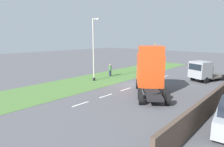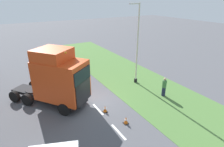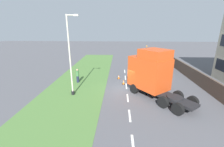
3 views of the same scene
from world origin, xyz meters
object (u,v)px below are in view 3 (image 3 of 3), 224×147
traffic_cone_trailing (119,77)px  lamp_post (71,60)px  lorry_cab (151,73)px  flatbed_truck (157,63)px  traffic_cone_lead (124,82)px  pedestrian (78,76)px

traffic_cone_trailing → lamp_post: bearing=-131.9°
lorry_cab → flatbed_truck: (2.70, 8.77, -1.04)m
lamp_post → traffic_cone_lead: (5.43, 3.31, -3.47)m
lamp_post → pedestrian: lamp_post is taller
lorry_cab → traffic_cone_trailing: lorry_cab is taller
lorry_cab → flatbed_truck: size_ratio=1.10×
lorry_cab → traffic_cone_trailing: size_ratio=11.96×
flatbed_truck → traffic_cone_lead: flatbed_truck is taller
lorry_cab → traffic_cone_lead: size_ratio=11.96×
lorry_cab → traffic_cone_lead: bearing=96.1°
traffic_cone_lead → traffic_cone_trailing: size_ratio=1.00×
traffic_cone_lead → lorry_cab: bearing=-46.3°
lamp_post → pedestrian: size_ratio=4.46×
flatbed_truck → lamp_post: bearing=60.4°
traffic_cone_lead → traffic_cone_trailing: (-0.62, 2.06, 0.00)m
flatbed_truck → traffic_cone_trailing: flatbed_truck is taller
flatbed_truck → lorry_cab: bearing=92.8°
flatbed_truck → pedestrian: bearing=46.0°
lorry_cab → traffic_cone_lead: (-2.71, 2.84, -2.17)m
lamp_post → traffic_cone_trailing: bearing=48.1°
lorry_cab → flatbed_truck: 9.23m
lamp_post → traffic_cone_trailing: 8.00m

